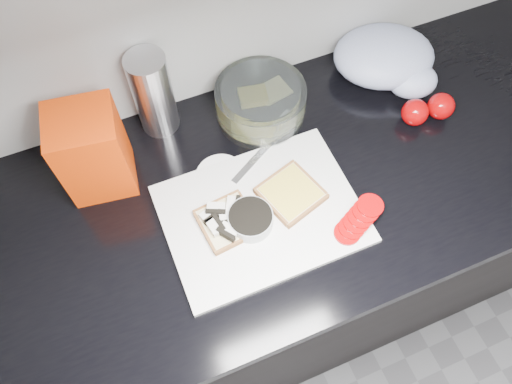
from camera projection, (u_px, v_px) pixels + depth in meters
base_cabinet at (296, 253)px, 1.51m from camera, size 3.50×0.60×0.86m
countertop at (310, 176)px, 1.11m from camera, size 3.50×0.64×0.04m
cutting_board at (262, 214)px, 1.04m from camera, size 0.40×0.30×0.01m
bread_left at (227, 220)px, 1.01m from camera, size 0.12×0.12×0.03m
bread_right at (291, 193)px, 1.05m from camera, size 0.15×0.15×0.02m
tomato_slices at (359, 219)px, 1.01m from camera, size 0.13×0.10×0.03m
knife at (268, 144)px, 1.11m from camera, size 0.18×0.11×0.01m
seed_tub at (250, 220)px, 1.01m from camera, size 0.09×0.09×0.05m
tub_lid at (221, 176)px, 1.09m from camera, size 0.14×0.14×0.01m
glass_bowl at (260, 103)px, 1.14m from camera, size 0.21×0.21×0.09m
bread_bag at (93, 151)px, 1.00m from camera, size 0.15×0.14×0.21m
steel_canister at (153, 94)px, 1.07m from camera, size 0.09×0.09×0.21m
grocery_bag at (388, 60)px, 1.19m from camera, size 0.29×0.27×0.11m
whole_tomatoes at (428, 109)px, 1.14m from camera, size 0.13×0.07×0.06m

